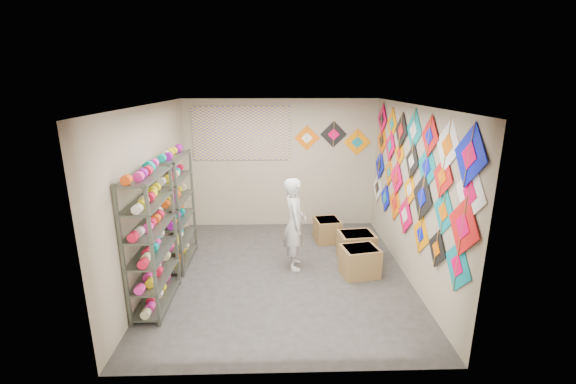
{
  "coord_description": "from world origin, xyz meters",
  "views": [
    {
      "loc": [
        -0.07,
        -5.7,
        3.04
      ],
      "look_at": [
        0.1,
        0.3,
        1.3
      ],
      "focal_mm": 24.0,
      "sensor_mm": 36.0,
      "label": 1
    }
  ],
  "objects_px": {
    "shelf_rack_front": "(152,242)",
    "carton_c": "(327,230)",
    "carton_b": "(356,246)",
    "shelf_rack_back": "(176,210)",
    "shopkeeper": "(295,224)",
    "carton_a": "(360,261)"
  },
  "relations": [
    {
      "from": "shelf_rack_back",
      "to": "carton_a",
      "type": "distance_m",
      "value": 3.16
    },
    {
      "from": "carton_a",
      "to": "carton_b",
      "type": "distance_m",
      "value": 0.57
    },
    {
      "from": "shelf_rack_back",
      "to": "carton_b",
      "type": "distance_m",
      "value": 3.17
    },
    {
      "from": "carton_b",
      "to": "carton_c",
      "type": "height_order",
      "value": "carton_b"
    },
    {
      "from": "shopkeeper",
      "to": "carton_c",
      "type": "height_order",
      "value": "shopkeeper"
    },
    {
      "from": "carton_c",
      "to": "shelf_rack_front",
      "type": "bearing_deg",
      "value": -149.32
    },
    {
      "from": "carton_b",
      "to": "shopkeeper",
      "type": "bearing_deg",
      "value": -173.24
    },
    {
      "from": "shelf_rack_back",
      "to": "carton_b",
      "type": "bearing_deg",
      "value": 0.58
    },
    {
      "from": "shopkeeper",
      "to": "carton_a",
      "type": "xyz_separation_m",
      "value": [
        1.04,
        -0.31,
        -0.54
      ]
    },
    {
      "from": "shelf_rack_front",
      "to": "shopkeeper",
      "type": "xyz_separation_m",
      "value": [
        1.99,
        1.08,
        -0.17
      ]
    },
    {
      "from": "shelf_rack_front",
      "to": "carton_c",
      "type": "distance_m",
      "value": 3.51
    },
    {
      "from": "shelf_rack_front",
      "to": "shopkeeper",
      "type": "height_order",
      "value": "shelf_rack_front"
    },
    {
      "from": "shelf_rack_front",
      "to": "carton_c",
      "type": "height_order",
      "value": "shelf_rack_front"
    },
    {
      "from": "shelf_rack_front",
      "to": "carton_c",
      "type": "xyz_separation_m",
      "value": [
        2.68,
        2.15,
        -0.73
      ]
    },
    {
      "from": "shelf_rack_front",
      "to": "carton_b",
      "type": "height_order",
      "value": "shelf_rack_front"
    },
    {
      "from": "shelf_rack_front",
      "to": "shelf_rack_back",
      "type": "distance_m",
      "value": 1.3
    },
    {
      "from": "carton_b",
      "to": "shelf_rack_back",
      "type": "bearing_deg",
      "value": 174.31
    },
    {
      "from": "carton_b",
      "to": "carton_c",
      "type": "relative_size",
      "value": 1.16
    },
    {
      "from": "shopkeeper",
      "to": "carton_b",
      "type": "relative_size",
      "value": 2.61
    },
    {
      "from": "shopkeeper",
      "to": "carton_c",
      "type": "distance_m",
      "value": 1.39
    },
    {
      "from": "shelf_rack_front",
      "to": "shopkeeper",
      "type": "distance_m",
      "value": 2.27
    },
    {
      "from": "shelf_rack_front",
      "to": "shelf_rack_back",
      "type": "xyz_separation_m",
      "value": [
        0.0,
        1.3,
        0.0
      ]
    }
  ]
}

